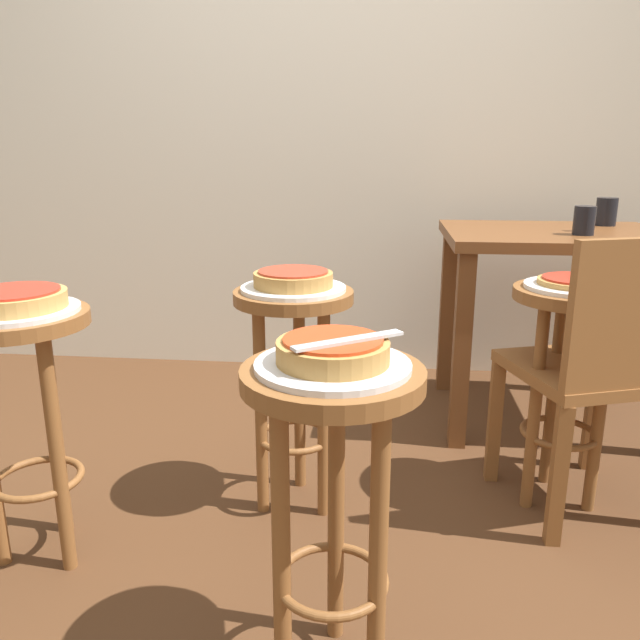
{
  "coord_description": "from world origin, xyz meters",
  "views": [
    {
      "loc": [
        0.24,
        -1.38,
        1.06
      ],
      "look_at": [
        0.06,
        0.26,
        0.61
      ],
      "focal_mm": 34.89,
      "sensor_mm": 36.0,
      "label": 1
    }
  ],
  "objects_px": {
    "stool_rear": "(568,351)",
    "serving_plate_rear": "(575,287)",
    "wooden_chair": "(601,367)",
    "condiment_shaker": "(582,221)",
    "cup_near_edge": "(584,221)",
    "pizza_foreground": "(333,351)",
    "pizza_middle": "(14,299)",
    "serving_plate_middle": "(16,311)",
    "cup_far_edge": "(606,212)",
    "serving_plate_foreground": "(333,365)",
    "serving_plate_leftside": "(293,288)",
    "stool_foreground": "(332,461)",
    "pizza_rear": "(576,281)",
    "dining_table": "(553,267)",
    "stool_middle": "(26,385)",
    "stool_leftside": "(294,353)",
    "pizza_server_knife": "(349,340)",
    "pizza_leftside": "(293,279)"
  },
  "relations": [
    {
      "from": "pizza_middle",
      "to": "serving_plate_rear",
      "type": "bearing_deg",
      "value": 16.55
    },
    {
      "from": "pizza_server_knife",
      "to": "wooden_chair",
      "type": "bearing_deg",
      "value": 10.8
    },
    {
      "from": "stool_middle",
      "to": "condiment_shaker",
      "type": "xyz_separation_m",
      "value": [
        1.63,
        1.05,
        0.31
      ]
    },
    {
      "from": "serving_plate_foreground",
      "to": "serving_plate_leftside",
      "type": "distance_m",
      "value": 0.66
    },
    {
      "from": "pizza_middle",
      "to": "stool_rear",
      "type": "distance_m",
      "value": 1.52
    },
    {
      "from": "cup_far_edge",
      "to": "wooden_chair",
      "type": "height_order",
      "value": "cup_far_edge"
    },
    {
      "from": "pizza_foreground",
      "to": "pizza_server_knife",
      "type": "bearing_deg",
      "value": -33.69
    },
    {
      "from": "pizza_middle",
      "to": "cup_far_edge",
      "type": "bearing_deg",
      "value": 35.09
    },
    {
      "from": "serving_plate_rear",
      "to": "cup_far_edge",
      "type": "relative_size",
      "value": 2.58
    },
    {
      "from": "dining_table",
      "to": "serving_plate_leftside",
      "type": "bearing_deg",
      "value": -140.75
    },
    {
      "from": "pizza_rear",
      "to": "dining_table",
      "type": "height_order",
      "value": "dining_table"
    },
    {
      "from": "serving_plate_foreground",
      "to": "condiment_shaker",
      "type": "height_order",
      "value": "condiment_shaker"
    },
    {
      "from": "cup_far_edge",
      "to": "pizza_leftside",
      "type": "bearing_deg",
      "value": -140.81
    },
    {
      "from": "wooden_chair",
      "to": "stool_foreground",
      "type": "bearing_deg",
      "value": -136.63
    },
    {
      "from": "stool_rear",
      "to": "serving_plate_foreground",
      "type": "bearing_deg",
      "value": -130.45
    },
    {
      "from": "stool_middle",
      "to": "pizza_middle",
      "type": "xyz_separation_m",
      "value": [
        0.0,
        0.0,
        0.22
      ]
    },
    {
      "from": "stool_middle",
      "to": "serving_plate_leftside",
      "type": "bearing_deg",
      "value": 26.65
    },
    {
      "from": "serving_plate_middle",
      "to": "wooden_chair",
      "type": "distance_m",
      "value": 1.57
    },
    {
      "from": "cup_far_edge",
      "to": "condiment_shaker",
      "type": "xyz_separation_m",
      "value": [
        -0.15,
        -0.2,
        -0.02
      ]
    },
    {
      "from": "dining_table",
      "to": "cup_far_edge",
      "type": "bearing_deg",
      "value": 38.98
    },
    {
      "from": "cup_near_edge",
      "to": "condiment_shaker",
      "type": "relative_size",
      "value": 1.4
    },
    {
      "from": "pizza_rear",
      "to": "pizza_server_knife",
      "type": "xyz_separation_m",
      "value": [
        -0.61,
        -0.77,
        0.04
      ]
    },
    {
      "from": "cup_near_edge",
      "to": "serving_plate_middle",
      "type": "bearing_deg",
      "value": -149.55
    },
    {
      "from": "serving_plate_foreground",
      "to": "wooden_chair",
      "type": "height_order",
      "value": "wooden_chair"
    },
    {
      "from": "pizza_rear",
      "to": "wooden_chair",
      "type": "height_order",
      "value": "wooden_chair"
    },
    {
      "from": "pizza_leftside",
      "to": "serving_plate_middle",
      "type": "bearing_deg",
      "value": -153.35
    },
    {
      "from": "pizza_middle",
      "to": "cup_far_edge",
      "type": "relative_size",
      "value": 2.21
    },
    {
      "from": "stool_leftside",
      "to": "condiment_shaker",
      "type": "distance_m",
      "value": 1.27
    },
    {
      "from": "stool_leftside",
      "to": "pizza_rear",
      "type": "height_order",
      "value": "pizza_rear"
    },
    {
      "from": "serving_plate_middle",
      "to": "stool_rear",
      "type": "relative_size",
      "value": 0.45
    },
    {
      "from": "stool_rear",
      "to": "condiment_shaker",
      "type": "relative_size",
      "value": 9.22
    },
    {
      "from": "serving_plate_middle",
      "to": "serving_plate_rear",
      "type": "height_order",
      "value": "same"
    },
    {
      "from": "cup_near_edge",
      "to": "wooden_chair",
      "type": "height_order",
      "value": "cup_near_edge"
    },
    {
      "from": "pizza_middle",
      "to": "cup_near_edge",
      "type": "relative_size",
      "value": 2.39
    },
    {
      "from": "pizza_foreground",
      "to": "pizza_rear",
      "type": "height_order",
      "value": "pizza_foreground"
    },
    {
      "from": "stool_rear",
      "to": "serving_plate_rear",
      "type": "xyz_separation_m",
      "value": [
        -0.0,
        -0.0,
        0.19
      ]
    },
    {
      "from": "stool_middle",
      "to": "serving_plate_rear",
      "type": "distance_m",
      "value": 1.52
    },
    {
      "from": "serving_plate_foreground",
      "to": "pizza_foreground",
      "type": "distance_m",
      "value": 0.03
    },
    {
      "from": "condiment_shaker",
      "to": "cup_near_edge",
      "type": "bearing_deg",
      "value": -102.91
    },
    {
      "from": "pizza_leftside",
      "to": "serving_plate_rear",
      "type": "distance_m",
      "value": 0.81
    },
    {
      "from": "wooden_chair",
      "to": "condiment_shaker",
      "type": "bearing_deg",
      "value": 80.89
    },
    {
      "from": "stool_middle",
      "to": "cup_far_edge",
      "type": "relative_size",
      "value": 6.11
    },
    {
      "from": "cup_near_edge",
      "to": "pizza_server_knife",
      "type": "relative_size",
      "value": 0.47
    },
    {
      "from": "serving_plate_foreground",
      "to": "pizza_leftside",
      "type": "bearing_deg",
      "value": 104.66
    },
    {
      "from": "pizza_foreground",
      "to": "serving_plate_rear",
      "type": "bearing_deg",
      "value": 49.55
    },
    {
      "from": "pizza_middle",
      "to": "stool_foreground",
      "type": "bearing_deg",
      "value": -21.49
    },
    {
      "from": "pizza_foreground",
      "to": "serving_plate_leftside",
      "type": "height_order",
      "value": "pizza_foreground"
    },
    {
      "from": "pizza_middle",
      "to": "stool_leftside",
      "type": "xyz_separation_m",
      "value": [
        0.64,
        0.32,
        -0.22
      ]
    },
    {
      "from": "stool_foreground",
      "to": "stool_rear",
      "type": "relative_size",
      "value": 1.0
    },
    {
      "from": "serving_plate_leftside",
      "to": "dining_table",
      "type": "height_order",
      "value": "dining_table"
    }
  ]
}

